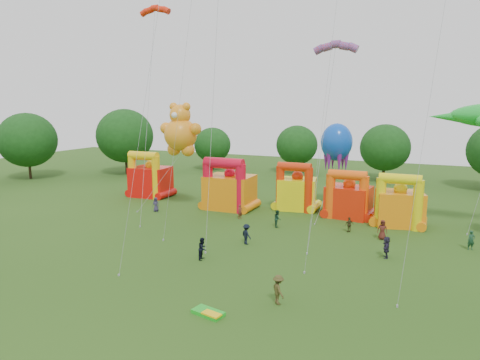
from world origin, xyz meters
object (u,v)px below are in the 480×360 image
at_px(teddy_bear_kite, 169,160).
at_px(bouncy_castle_2, 297,191).
at_px(spectator_0, 156,204).
at_px(octopus_kite, 335,153).
at_px(spectator_4, 349,225).
at_px(bouncy_castle_0, 150,179).

bearing_deg(teddy_bear_kite, bouncy_castle_2, 25.11).
bearing_deg(spectator_0, teddy_bear_kite, 42.62).
bearing_deg(octopus_kite, spectator_0, -151.26).
xyz_separation_m(octopus_kite, spectator_4, (3.74, -9.54, -6.16)).
relative_size(octopus_kite, spectator_0, 6.40).
relative_size(bouncy_castle_2, spectator_0, 3.43).
xyz_separation_m(octopus_kite, spectator_0, (-19.19, -10.52, -6.07)).
distance_m(bouncy_castle_0, bouncy_castle_2, 21.14).
bearing_deg(teddy_bear_kite, bouncy_castle_0, 141.73).
bearing_deg(bouncy_castle_2, teddy_bear_kite, -154.89).
distance_m(teddy_bear_kite, spectator_4, 22.53).
relative_size(bouncy_castle_0, spectator_0, 3.72).
distance_m(spectator_0, spectator_4, 22.95).
relative_size(bouncy_castle_0, bouncy_castle_2, 1.08).
xyz_separation_m(spectator_0, spectator_4, (22.92, 0.99, -0.09)).
bearing_deg(spectator_4, spectator_0, -39.38).
height_order(bouncy_castle_0, bouncy_castle_2, bouncy_castle_0).
distance_m(bouncy_castle_0, spectator_4, 29.51).
bearing_deg(spectator_4, teddy_bear_kite, -43.08).
bearing_deg(octopus_kite, spectator_4, -68.61).
xyz_separation_m(bouncy_castle_0, teddy_bear_kite, (6.99, -5.51, 3.73)).
height_order(bouncy_castle_2, octopus_kite, octopus_kite).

